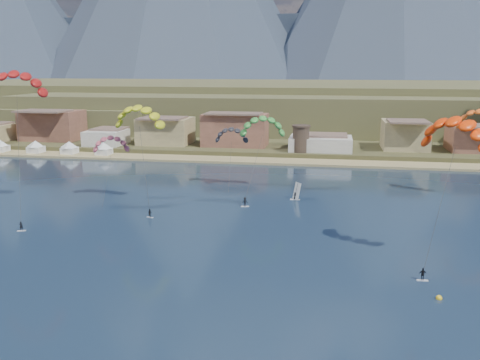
% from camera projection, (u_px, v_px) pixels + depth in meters
% --- Properties ---
extents(ground, '(2400.00, 2400.00, 0.00)m').
position_uv_depth(ground, '(189.00, 329.00, 57.45)').
color(ground, black).
rests_on(ground, ground).
extents(beach, '(2200.00, 12.00, 0.90)m').
position_uv_depth(beach, '(282.00, 161.00, 159.45)').
color(beach, tan).
rests_on(beach, ground).
extents(land, '(2200.00, 900.00, 4.00)m').
position_uv_depth(land, '(321.00, 94.00, 596.60)').
color(land, '#4B4529').
rests_on(land, ground).
extents(foothills, '(940.00, 210.00, 18.00)m').
position_uv_depth(foothills, '(348.00, 105.00, 275.53)').
color(foothills, brown).
rests_on(foothills, ground).
extents(town, '(400.00, 24.00, 12.00)m').
position_uv_depth(town, '(172.00, 128.00, 180.09)').
color(town, silver).
rests_on(town, ground).
extents(watchtower, '(5.82, 5.82, 8.60)m').
position_uv_depth(watchtower, '(301.00, 138.00, 165.02)').
color(watchtower, '#47382D').
rests_on(watchtower, ground).
extents(beach_tents, '(43.40, 6.40, 5.00)m').
position_uv_depth(beach_tents, '(51.00, 144.00, 171.79)').
color(beach_tents, white).
rests_on(beach_tents, ground).
extents(kitesurfer_red, '(13.97, 17.58, 29.99)m').
position_uv_depth(kitesurfer_red, '(15.00, 80.00, 99.95)').
color(kitesurfer_red, silver).
rests_on(kitesurfer_red, ground).
extents(kitesurfer_yellow, '(11.40, 12.43, 22.49)m').
position_uv_depth(kitesurfer_yellow, '(139.00, 113.00, 106.23)').
color(kitesurfer_yellow, silver).
rests_on(kitesurfer_yellow, ground).
extents(kitesurfer_orange, '(11.48, 13.73, 22.83)m').
position_uv_depth(kitesurfer_orange, '(457.00, 128.00, 73.37)').
color(kitesurfer_orange, silver).
rests_on(kitesurfer_orange, ground).
extents(kitesurfer_green, '(11.48, 19.21, 21.11)m').
position_uv_depth(kitesurfer_green, '(262.00, 124.00, 119.43)').
color(kitesurfer_green, silver).
rests_on(kitesurfer_green, ground).
extents(distant_kite_pink, '(8.62, 6.80, 15.82)m').
position_uv_depth(distant_kite_pink, '(111.00, 141.00, 111.62)').
color(distant_kite_pink, '#262626').
rests_on(distant_kite_pink, ground).
extents(distant_kite_dark, '(8.47, 5.79, 16.15)m').
position_uv_depth(distant_kite_dark, '(232.00, 132.00, 124.28)').
color(distant_kite_dark, '#262626').
rests_on(distant_kite_dark, ground).
extents(distant_kite_orange, '(11.00, 8.76, 21.25)m').
position_uv_depth(distant_kite_orange, '(480.00, 116.00, 111.63)').
color(distant_kite_orange, '#262626').
rests_on(distant_kite_orange, ground).
extents(windsurfer, '(2.14, 2.32, 3.80)m').
position_uv_depth(windsurfer, '(296.00, 194.00, 113.57)').
color(windsurfer, silver).
rests_on(windsurfer, ground).
extents(buoy, '(0.77, 0.77, 0.77)m').
position_uv_depth(buoy, '(439.00, 298.00, 64.77)').
color(buoy, yellow).
rests_on(buoy, ground).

